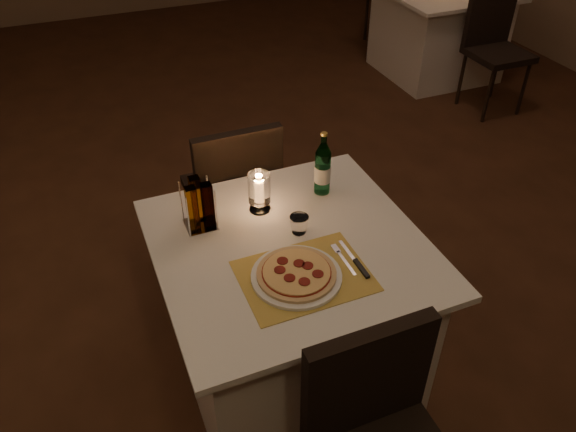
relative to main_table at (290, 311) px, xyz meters
name	(u,v)px	position (x,y,z in m)	size (l,w,h in m)	color
floor	(209,328)	(-0.28, 0.37, -0.38)	(8.00, 10.00, 0.02)	#442615
main_table	(290,311)	(0.00, 0.00, 0.00)	(1.00, 1.00, 0.74)	white
chair_far	(234,186)	(0.00, 0.71, 0.18)	(0.42, 0.42, 0.90)	black
placemat	(304,276)	(-0.02, -0.18, 0.37)	(0.45, 0.34, 0.00)	gold
plate	(296,276)	(-0.05, -0.18, 0.38)	(0.32, 0.32, 0.01)	white
pizza	(297,273)	(-0.05, -0.18, 0.39)	(0.28, 0.28, 0.02)	#D8B77F
fork	(342,257)	(0.14, -0.15, 0.37)	(0.02, 0.18, 0.00)	silver
knife	(358,265)	(0.18, -0.21, 0.37)	(0.02, 0.22, 0.01)	black
tumbler	(299,224)	(0.06, 0.06, 0.40)	(0.07, 0.07, 0.07)	white
water_bottle	(323,169)	(0.26, 0.27, 0.48)	(0.07, 0.07, 0.28)	#58A370
hurricane_candle	(259,189)	(-0.03, 0.25, 0.47)	(0.09, 0.09, 0.17)	white
cruet_caddy	(199,207)	(-0.28, 0.23, 0.46)	(0.12, 0.12, 0.21)	white
neighbor_table_right	(437,32)	(2.48, 2.57, 0.00)	(1.00, 1.00, 0.74)	white
neighbor_chair_ra	(494,39)	(2.48, 1.86, 0.18)	(0.42, 0.42, 0.90)	black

